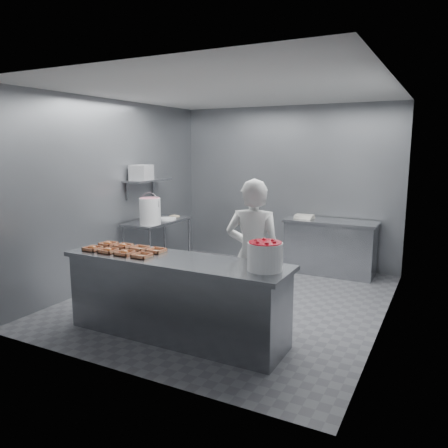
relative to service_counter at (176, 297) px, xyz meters
The scene contains 24 objects.
floor 1.42m from the service_counter, 90.00° to the left, with size 4.50×4.50×0.00m, color #4C4C51.
ceiling 2.71m from the service_counter, 90.00° to the left, with size 4.50×4.50×0.00m, color white.
wall_back 3.72m from the service_counter, 90.00° to the left, with size 4.00×0.04×2.80m, color slate.
wall_left 2.59m from the service_counter, 145.98° to the left, with size 0.04×4.50×2.80m, color slate.
wall_right 2.59m from the service_counter, 34.02° to the left, with size 0.04×4.50×2.80m, color slate.
service_counter is the anchor object (origin of this frame).
prep_table 2.56m from the service_counter, 130.24° to the left, with size 0.60×1.20×0.90m.
back_counter 3.37m from the service_counter, 74.52° to the left, with size 1.50×0.60×0.90m.
wall_shelf 2.88m from the service_counter, 133.03° to the left, with size 0.35×0.90×0.03m, color slate.
tray_0 1.17m from the service_counter, behind, with size 0.19×0.18×0.06m.
tray_1 0.96m from the service_counter, behind, with size 0.19×0.18×0.06m.
tray_2 0.76m from the service_counter, 167.28° to the right, with size 0.19×0.18×0.06m.
tray_3 0.59m from the service_counter, 158.83° to the right, with size 0.19×0.18×0.04m.
tray_4 1.17m from the service_counter, behind, with size 0.19×0.18×0.06m.
tray_5 0.96m from the service_counter, behind, with size 0.19×0.18×0.06m.
tray_6 0.76m from the service_counter, 167.20° to the left, with size 0.19×0.18×0.04m.
tray_7 0.59m from the service_counter, 158.81° to the left, with size 0.19×0.18×0.04m.
worker 0.99m from the service_counter, 41.97° to the left, with size 0.64×0.42×1.75m, color silver.
strawberry_tub 1.21m from the service_counter, ahead, with size 0.34×0.34×0.29m.
glaze_bucket 2.28m from the service_counter, 133.80° to the left, with size 0.34×0.33×0.50m.
bucket_lid 2.64m from the service_counter, 126.66° to the left, with size 0.30×0.30×0.02m, color white.
rag 2.92m from the service_counter, 123.91° to the left, with size 0.14×0.12×0.02m, color #CCB28C.
appliance 2.83m from the service_counter, 135.55° to the left, with size 0.28×0.32×0.24m, color gray.
paper_stack 3.32m from the service_counter, 82.17° to the left, with size 0.30×0.22×0.06m, color silver.
Camera 1 is at (2.60, -5.19, 2.10)m, focal length 35.00 mm.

